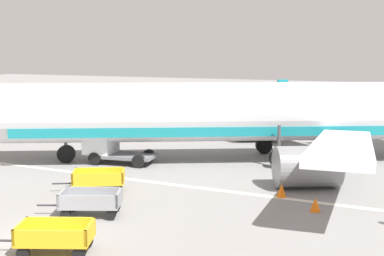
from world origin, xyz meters
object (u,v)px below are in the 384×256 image
(airplane, at_px, (249,113))
(baggage_cart_fourth_in_row, at_px, (99,180))
(baggage_cart_second_in_row, at_px, (55,237))
(baggage_cart_third_in_row, at_px, (90,202))
(traffic_cone_near_plane, at_px, (315,204))
(traffic_cone_mid_apron, at_px, (281,191))
(service_truck_beside_carts, at_px, (108,145))

(airplane, xyz_separation_m, baggage_cart_fourth_in_row, (-4.42, -10.05, -2.45))
(baggage_cart_second_in_row, distance_m, baggage_cart_third_in_row, 4.04)
(traffic_cone_near_plane, xyz_separation_m, traffic_cone_mid_apron, (-1.90, 1.50, 0.01))
(airplane, height_order, service_truck_beside_carts, airplane)
(airplane, bearing_deg, traffic_cone_near_plane, -55.39)
(airplane, xyz_separation_m, traffic_cone_mid_apron, (4.10, -7.19, -2.73))
(airplane, height_order, baggage_cart_third_in_row, airplane)
(service_truck_beside_carts, height_order, traffic_cone_near_plane, service_truck_beside_carts)
(baggage_cart_third_in_row, bearing_deg, baggage_cart_second_in_row, -70.81)
(baggage_cart_second_in_row, xyz_separation_m, traffic_cone_mid_apron, (5.30, 9.92, -0.28))
(baggage_cart_fourth_in_row, relative_size, traffic_cone_mid_apron, 5.42)
(baggage_cart_fourth_in_row, relative_size, traffic_cone_near_plane, 5.63)
(service_truck_beside_carts, bearing_deg, baggage_cart_third_in_row, -59.73)
(airplane, relative_size, baggage_cart_third_in_row, 9.79)
(airplane, bearing_deg, baggage_cart_fourth_in_row, -113.72)
(baggage_cart_second_in_row, xyz_separation_m, service_truck_beside_carts, (-6.57, 12.80, 0.50))
(baggage_cart_third_in_row, distance_m, service_truck_beside_carts, 10.41)
(baggage_cart_fourth_in_row, relative_size, service_truck_beside_carts, 0.75)
(baggage_cart_second_in_row, height_order, baggage_cart_fourth_in_row, same)
(service_truck_beside_carts, xyz_separation_m, traffic_cone_near_plane, (13.77, -4.37, -0.79))
(baggage_cart_third_in_row, relative_size, service_truck_beside_carts, 0.77)
(baggage_cart_third_in_row, xyz_separation_m, traffic_cone_near_plane, (8.53, 4.60, -0.30))
(baggage_cart_fourth_in_row, bearing_deg, baggage_cart_third_in_row, -59.80)
(traffic_cone_mid_apron, bearing_deg, baggage_cart_second_in_row, -118.11)
(service_truck_beside_carts, height_order, traffic_cone_mid_apron, service_truck_beside_carts)
(baggage_cart_third_in_row, bearing_deg, service_truck_beside_carts, 120.27)
(traffic_cone_mid_apron, bearing_deg, service_truck_beside_carts, 166.40)
(airplane, relative_size, baggage_cart_fourth_in_row, 10.05)
(airplane, height_order, traffic_cone_near_plane, airplane)
(airplane, height_order, baggage_cart_second_in_row, airplane)
(baggage_cart_second_in_row, xyz_separation_m, traffic_cone_near_plane, (7.20, 8.42, -0.30))
(baggage_cart_second_in_row, height_order, service_truck_beside_carts, service_truck_beside_carts)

